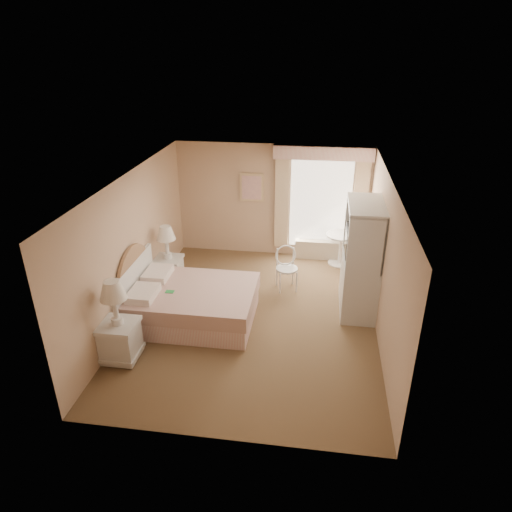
% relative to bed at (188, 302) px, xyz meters
% --- Properties ---
extents(room, '(4.21, 5.51, 2.51)m').
position_rel_bed_xyz_m(room, '(1.12, 0.21, 0.90)').
color(room, brown).
rests_on(room, ground).
extents(window, '(2.05, 0.22, 2.51)m').
position_rel_bed_xyz_m(window, '(2.17, 2.86, 1.00)').
color(window, white).
rests_on(window, room).
extents(framed_art, '(0.52, 0.04, 0.62)m').
position_rel_bed_xyz_m(framed_art, '(0.67, 2.92, 1.20)').
color(framed_art, tan).
rests_on(framed_art, room).
extents(bed, '(2.11, 1.62, 1.43)m').
position_rel_bed_xyz_m(bed, '(0.00, 0.00, 0.00)').
color(bed, tan).
rests_on(bed, room).
extents(nightstand_near, '(0.55, 0.55, 1.33)m').
position_rel_bed_xyz_m(nightstand_near, '(-0.72, -1.21, 0.16)').
color(nightstand_near, silver).
rests_on(nightstand_near, room).
extents(nightstand_far, '(0.51, 0.51, 1.24)m').
position_rel_bed_xyz_m(nightstand_far, '(-0.72, 1.16, 0.12)').
color(nightstand_far, silver).
rests_on(nightstand_far, room).
extents(round_table, '(0.66, 0.66, 0.70)m').
position_rel_bed_xyz_m(round_table, '(2.66, 2.61, 0.12)').
color(round_table, silver).
rests_on(round_table, room).
extents(cafe_chair, '(0.52, 0.52, 0.87)m').
position_rel_bed_xyz_m(cafe_chair, '(1.58, 1.38, 0.16)').
color(cafe_chair, silver).
rests_on(cafe_chair, room).
extents(armoire, '(0.60, 1.21, 2.01)m').
position_rel_bed_xyz_m(armoire, '(2.94, 0.79, 0.49)').
color(armoire, silver).
rests_on(armoire, room).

